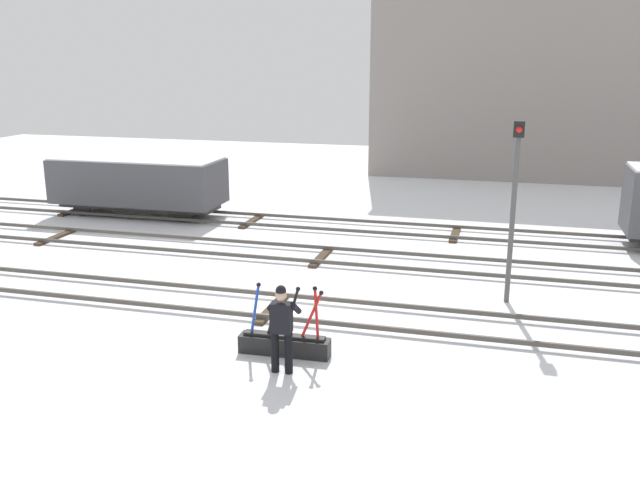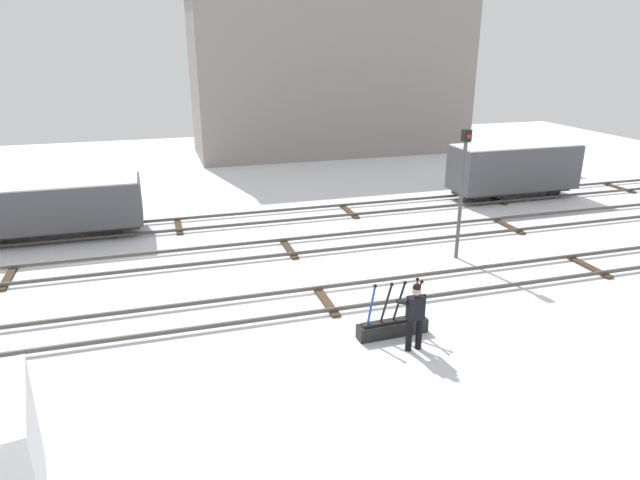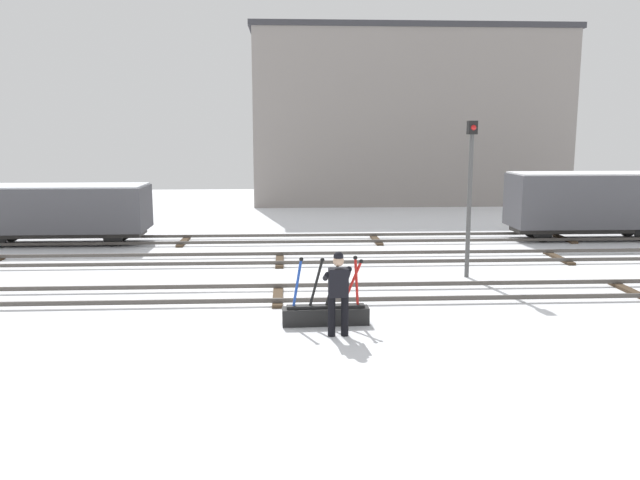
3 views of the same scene
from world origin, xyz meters
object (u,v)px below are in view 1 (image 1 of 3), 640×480
object	(u,v)px
signal_post	(514,195)
freight_car_far_end	(138,182)
rail_worker	(282,324)
switch_lever_frame	(285,342)

from	to	relation	value
signal_post	freight_car_far_end	xyz separation A→B (m)	(-13.05, 6.00, -1.34)
rail_worker	signal_post	xyz separation A→B (m)	(3.97, 4.95, 1.63)
switch_lever_frame	signal_post	distance (m)	6.36
rail_worker	freight_car_far_end	xyz separation A→B (m)	(-9.08, 10.95, 0.29)
rail_worker	signal_post	size ratio (longest dim) A/B	0.40
freight_car_far_end	switch_lever_frame	bearing A→B (deg)	-49.42
switch_lever_frame	freight_car_far_end	size ratio (longest dim) A/B	0.29
switch_lever_frame	rail_worker	bearing A→B (deg)	-77.54
signal_post	freight_car_far_end	size ratio (longest dim) A/B	0.69
switch_lever_frame	freight_car_far_end	world-z (taller)	freight_car_far_end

